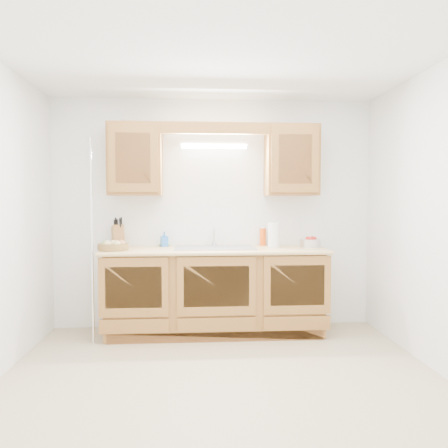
{
  "coord_description": "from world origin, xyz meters",
  "views": [
    {
      "loc": [
        -0.21,
        -3.32,
        1.39
      ],
      "look_at": [
        0.07,
        0.85,
        1.17
      ],
      "focal_mm": 35.0,
      "sensor_mm": 36.0,
      "label": 1
    }
  ],
  "objects": [
    {
      "name": "paper_towel",
      "position": [
        0.63,
        1.25,
        1.03
      ],
      "size": [
        0.15,
        0.15,
        0.31
      ],
      "rotation": [
        0.0,
        0.0,
        -0.18
      ],
      "color": "silver",
      "rests_on": "countertop"
    },
    {
      "name": "valance",
      "position": [
        0.0,
        1.19,
        2.14
      ],
      "size": [
        2.2,
        0.05,
        0.12
      ],
      "primitive_type": "cube",
      "color": "#A06C2F",
      "rests_on": "room"
    },
    {
      "name": "fruit_basket",
      "position": [
        -1.03,
        1.11,
        0.94
      ],
      "size": [
        0.39,
        0.39,
        0.1
      ],
      "rotation": [
        0.0,
        0.0,
        0.32
      ],
      "color": "olive",
      "rests_on": "countertop"
    },
    {
      "name": "base_cabinets",
      "position": [
        0.0,
        1.2,
        0.44
      ],
      "size": [
        2.2,
        0.6,
        0.86
      ],
      "primitive_type": "cube",
      "color": "#A06C2F",
      "rests_on": "ground"
    },
    {
      "name": "knife_block",
      "position": [
        -1.03,
        1.38,
        1.02
      ],
      "size": [
        0.17,
        0.22,
        0.33
      ],
      "rotation": [
        0.0,
        0.0,
        0.35
      ],
      "color": "#A06C2F",
      "rests_on": "countertop"
    },
    {
      "name": "countertop",
      "position": [
        0.0,
        1.19,
        0.88
      ],
      "size": [
        2.3,
        0.63,
        0.04
      ],
      "primitive_type": "cube",
      "color": "tan",
      "rests_on": "base_cabinets"
    },
    {
      "name": "sponge",
      "position": [
        -0.54,
        1.44,
        0.91
      ],
      "size": [
        0.12,
        0.1,
        0.02
      ],
      "rotation": [
        0.0,
        0.0,
        -0.39
      ],
      "color": "#CC333F",
      "rests_on": "countertop"
    },
    {
      "name": "fluorescent_fixture",
      "position": [
        0.0,
        1.42,
        2.0
      ],
      "size": [
        0.76,
        0.08,
        0.08
      ],
      "color": "white",
      "rests_on": "room"
    },
    {
      "name": "upper_cabinet_left",
      "position": [
        -0.83,
        1.33,
        1.83
      ],
      "size": [
        0.55,
        0.33,
        0.75
      ],
      "primitive_type": "cube",
      "color": "#A06C2F",
      "rests_on": "room"
    },
    {
      "name": "apple_bowl",
      "position": [
        1.02,
        1.24,
        0.95
      ],
      "size": [
        0.24,
        0.24,
        0.12
      ],
      "rotation": [
        0.0,
        0.0,
        -0.09
      ],
      "color": "silver",
      "rests_on": "countertop"
    },
    {
      "name": "wire_shelf_pole",
      "position": [
        -1.2,
        0.94,
        1.0
      ],
      "size": [
        0.03,
        0.03,
        2.0
      ],
      "primitive_type": "cylinder",
      "color": "silver",
      "rests_on": "ground"
    },
    {
      "name": "upper_cabinet_right",
      "position": [
        0.83,
        1.33,
        1.83
      ],
      "size": [
        0.55,
        0.33,
        0.75
      ],
      "primitive_type": "cube",
      "color": "#A06C2F",
      "rests_on": "room"
    },
    {
      "name": "soap_bottle",
      "position": [
        -0.54,
        1.41,
        0.98
      ],
      "size": [
        0.09,
        0.09,
        0.16
      ],
      "primitive_type": "imported",
      "rotation": [
        0.0,
        0.0,
        0.33
      ],
      "color": "blue",
      "rests_on": "countertop"
    },
    {
      "name": "room",
      "position": [
        0.0,
        0.0,
        1.25
      ],
      "size": [
        3.52,
        3.5,
        2.5
      ],
      "color": "tan",
      "rests_on": "ground"
    },
    {
      "name": "sink",
      "position": [
        0.0,
        1.21,
        0.83
      ],
      "size": [
        0.84,
        0.46,
        0.36
      ],
      "color": "#9E9EA3",
      "rests_on": "countertop"
    },
    {
      "name": "orange_canister",
      "position": [
        0.54,
        1.44,
        1.0
      ],
      "size": [
        0.09,
        0.09,
        0.21
      ],
      "rotation": [
        0.0,
        0.0,
        -0.42
      ],
      "color": "#E94F0C",
      "rests_on": "countertop"
    },
    {
      "name": "outlet_plate",
      "position": [
        0.95,
        1.49,
        1.15
      ],
      "size": [
        0.08,
        0.01,
        0.12
      ],
      "primitive_type": "cube",
      "color": "white",
      "rests_on": "room"
    }
  ]
}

